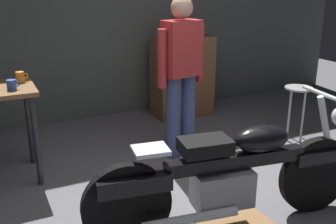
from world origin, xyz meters
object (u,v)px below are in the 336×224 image
Objects in this scene: person_standing at (181,71)px; shop_stool at (298,99)px; mug_blue_enamel at (12,85)px; motorcycle at (231,174)px; wooden_dresser at (182,76)px; mug_orange_travel at (20,77)px.

person_standing reaches higher than shop_stool.
shop_stool is (1.43, -0.20, -0.43)m from person_standing.
motorcycle is at bearing -46.86° from mug_blue_enamel.
person_standing is (0.28, 1.36, 0.48)m from motorcycle.
wooden_dresser is 9.66× the size of mug_orange_travel.
shop_stool is 5.63× the size of mug_blue_enamel.
person_standing is at bearing -2.64° from mug_blue_enamel.
person_standing is at bearing -12.39° from mug_orange_travel.
mug_orange_travel is (-1.53, 0.34, 0.02)m from person_standing.
person_standing is 14.70× the size of mug_blue_enamel.
mug_blue_enamel is at bearing -153.59° from wooden_dresser.
wooden_dresser reaches higher than motorcycle.
mug_blue_enamel is (-2.28, -1.13, 0.40)m from wooden_dresser.
mug_blue_enamel is (-1.35, 1.44, 0.50)m from motorcycle.
wooden_dresser reaches higher than mug_blue_enamel.
motorcycle is at bearing -145.93° from shop_stool.
person_standing is 1.51m from shop_stool.
person_standing is 1.52× the size of wooden_dresser.
motorcycle is 1.30× the size of person_standing.
motorcycle is 1.47m from person_standing.
mug_blue_enamel is at bearing 141.25° from motorcycle.
person_standing reaches higher than motorcycle.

